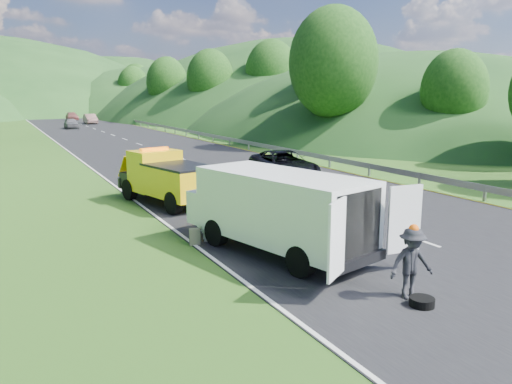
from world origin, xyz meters
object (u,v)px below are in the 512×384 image
white_van (278,208)px  woman (206,241)px  tow_truck (167,177)px  child (270,247)px  spare_tire (422,307)px  worker (409,299)px  passing_suv (284,179)px  suitcase (195,237)px

white_van → woman: (-1.51, 2.19, -1.42)m
tow_truck → child: tow_truck is taller
child → spare_tire: size_ratio=1.64×
white_van → child: size_ratio=7.97×
tow_truck → worker: (1.89, -12.92, -1.19)m
worker → woman: bearing=122.2°
tow_truck → woman: size_ratio=3.59×
spare_tire → passing_suv: size_ratio=0.10×
tow_truck → woman: tow_truck is taller
tow_truck → child: bearing=-96.7°
woman → child: bearing=-127.4°
child → tow_truck: bearing=126.2°
worker → white_van: bearing=114.4°
suitcase → spare_tire: bearing=-66.9°
woman → passing_suv: 12.63m
suitcase → woman: bearing=29.8°
tow_truck → white_van: size_ratio=0.79×
woman → worker: size_ratio=0.95×
tow_truck → worker: 13.12m
tow_truck → woman: (-0.67, -6.17, -1.19)m
white_van → suitcase: (-2.00, 1.90, -1.15)m
suitcase → passing_suv: 13.18m
spare_tire → passing_suv: bearing=69.7°
tow_truck → white_van: 8.40m
worker → spare_tire: (-0.09, -0.48, 0.00)m
worker → child: bearing=112.5°
tow_truck → passing_suv: bearing=8.3°
child → passing_suv: (7.01, 10.90, 0.00)m
woman → spare_tire: (2.46, -7.24, 0.00)m
worker → passing_suv: bearing=81.0°
white_van → passing_suv: bearing=44.6°
woman → worker: 7.22m
worker → suitcase: worker is taller
child → white_van: bearing=-65.4°
tow_truck → passing_suv: tow_truck is taller
tow_truck → suitcase: 6.62m
child → passing_suv: size_ratio=0.16×
tow_truck → spare_tire: size_ratio=10.27×
white_van → spare_tire: white_van is taller
tow_truck → woman: 6.32m
white_van → woman: white_van is taller
woman → passing_suv: (8.57, 9.28, 0.00)m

